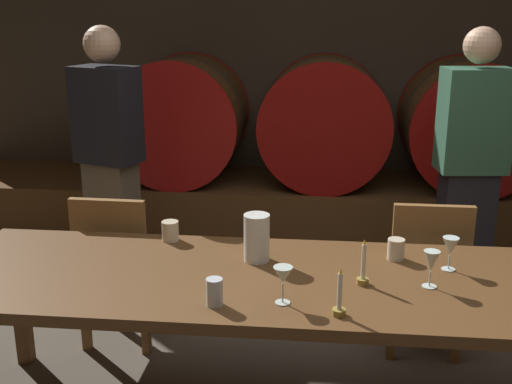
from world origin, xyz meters
name	(u,v)px	position (x,y,z in m)	size (l,w,h in m)	color
back_wall	(324,51)	(0.00, 3.05, 1.46)	(6.60, 0.24, 2.92)	#473A2D
barrel_shelf	(319,210)	(0.00, 2.50, 0.24)	(5.94, 0.90, 0.48)	brown
wine_barrel_left	(182,119)	(-1.10, 2.50, 0.96)	(0.98, 0.82, 0.98)	brown
wine_barrel_center	(324,121)	(0.02, 2.50, 0.96)	(0.98, 0.82, 0.98)	brown
wine_barrel_right	(468,124)	(1.10, 2.50, 0.96)	(0.98, 0.82, 0.98)	brown
dining_table	(264,289)	(-0.23, 0.09, 0.67)	(2.78, 0.89, 0.73)	brown
chair_left	(118,262)	(-1.09, 0.72, 0.49)	(0.41, 0.41, 0.88)	brown
chair_right	(426,269)	(0.57, 0.80, 0.49)	(0.40, 0.40, 0.88)	brown
guest_left	(110,163)	(-1.31, 1.34, 0.89)	(0.44, 0.35, 1.72)	brown
guest_right	(469,174)	(0.86, 1.30, 0.89)	(0.40, 0.28, 1.72)	black
candle_left	(339,302)	(0.08, -0.24, 0.78)	(0.05, 0.05, 0.19)	olive
candle_right	(363,272)	(0.18, 0.04, 0.79)	(0.05, 0.05, 0.20)	olive
pitcher	(257,238)	(-0.28, 0.25, 0.84)	(0.12, 0.12, 0.22)	white
wine_glass_far_left	(283,276)	(-0.13, -0.16, 0.85)	(0.08, 0.08, 0.15)	silver
wine_glass_center_left	(431,262)	(0.45, 0.05, 0.84)	(0.07, 0.07, 0.16)	silver
wine_glass_center_right	(450,247)	(0.56, 0.23, 0.84)	(0.07, 0.07, 0.15)	silver
cup_left	(170,231)	(-0.72, 0.46, 0.78)	(0.08, 0.08, 0.10)	beige
cup_center	(214,292)	(-0.39, -0.21, 0.79)	(0.06, 0.06, 0.11)	silver
cup_right	(396,249)	(0.35, 0.33, 0.78)	(0.08, 0.08, 0.10)	beige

